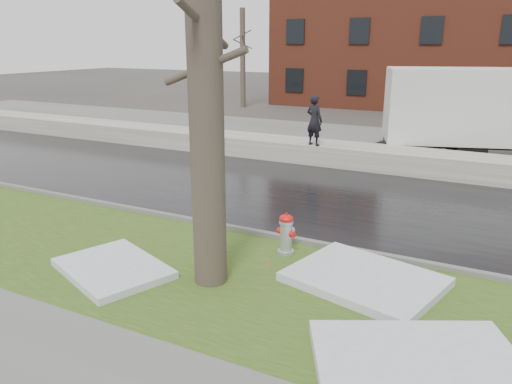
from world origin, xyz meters
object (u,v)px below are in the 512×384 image
at_px(box_truck, 491,113).
at_px(worker, 314,120).
at_px(fire_hydrant, 286,232).
at_px(tree, 205,71).

bearing_deg(box_truck, worker, -164.81).
xyz_separation_m(fire_hydrant, worker, (-2.35, 7.78, 1.13)).
bearing_deg(tree, box_truck, 73.35).
bearing_deg(fire_hydrant, worker, 121.30).
xyz_separation_m(box_truck, worker, (-5.55, -3.60, -0.16)).
height_order(fire_hydrant, box_truck, box_truck).
bearing_deg(fire_hydrant, box_truck, 88.78).
height_order(fire_hydrant, tree, tree).
bearing_deg(box_truck, tree, -124.44).
distance_m(box_truck, worker, 6.62).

